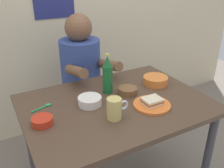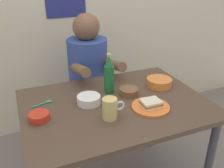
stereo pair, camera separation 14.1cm
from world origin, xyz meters
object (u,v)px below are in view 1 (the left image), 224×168
beer_mug (115,109)px  person_seated (81,65)px  condiment_bowl_brown (128,90)px  dining_table (116,115)px  stool (83,109)px  plate_orange (152,105)px  sandwich (152,101)px  beer_bottle (108,76)px

beer_mug → person_seated: bearing=81.3°
condiment_bowl_brown → beer_mug: bearing=-135.5°
dining_table → beer_mug: bearing=-121.8°
stool → plate_orange: plate_orange is taller
person_seated → condiment_bowl_brown: 0.57m
dining_table → sandwich: (0.16, -0.14, 0.13)m
beer_mug → beer_bottle: bearing=69.3°
stool → plate_orange: (0.14, -0.77, 0.40)m
person_seated → beer_mug: bearing=-98.7°
beer_bottle → condiment_bowl_brown: (0.10, -0.08, -0.10)m
dining_table → person_seated: person_seated is taller
plate_orange → condiment_bowl_brown: bearing=102.0°
dining_table → stool: (0.02, 0.63, -0.30)m
dining_table → condiment_bowl_brown: bearing=26.3°
condiment_bowl_brown → person_seated: bearing=99.7°
sandwich → person_seated: bearing=100.3°
dining_table → plate_orange: plate_orange is taller
dining_table → plate_orange: 0.24m
plate_orange → condiment_bowl_brown: size_ratio=1.83×
plate_orange → condiment_bowl_brown: (-0.04, 0.20, 0.02)m
plate_orange → person_seated: bearing=100.3°
dining_table → condiment_bowl_brown: (0.12, 0.06, 0.12)m
sandwich → condiment_bowl_brown: bearing=102.0°
sandwich → stool: bearing=100.2°
plate_orange → sandwich: bearing=90.0°
person_seated → beer_mug: person_seated is taller
stool → condiment_bowl_brown: size_ratio=3.75×
person_seated → sandwich: person_seated is taller
beer_mug → beer_bottle: 0.31m
beer_mug → condiment_bowl_brown: size_ratio=1.05×
beer_bottle → dining_table: bearing=-96.8°
stool → person_seated: bearing=-90.0°
person_seated → beer_bottle: 0.49m
stool → sandwich: 0.89m
dining_table → person_seated: 0.63m
stool → condiment_bowl_brown: condiment_bowl_brown is taller
plate_orange → stool: bearing=100.2°
plate_orange → beer_bottle: 0.33m
person_seated → beer_bottle: bearing=-91.0°
beer_bottle → plate_orange: bearing=-62.3°
plate_orange → beer_mug: (-0.26, -0.01, 0.05)m
sandwich → beer_mug: (-0.26, -0.01, 0.03)m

